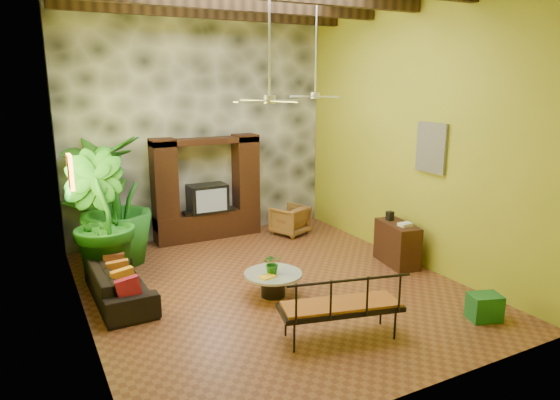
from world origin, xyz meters
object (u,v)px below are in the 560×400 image
coffee_table (273,281)px  iron_bench (344,304)px  ceiling_fan_back (315,85)px  sofa (119,283)px  tall_plant_a (99,195)px  green_bin (484,307)px  tall_plant_b (98,219)px  ceiling_fan_front (270,86)px  side_console (397,244)px  tall_plant_c (115,201)px  entertainment_center (207,196)px  wicker_armchair (290,220)px

coffee_table → iron_bench: (0.18, -1.75, 0.27)m
ceiling_fan_back → sofa: bearing=-171.8°
sofa → tall_plant_a: bearing=-4.5°
ceiling_fan_back → coffee_table: (-1.75, -1.59, -3.15)m
ceiling_fan_back → iron_bench: ceiling_fan_back is taller
sofa → iron_bench: (2.46, -2.75, 0.23)m
ceiling_fan_back → green_bin: bearing=-80.4°
sofa → tall_plant_b: size_ratio=0.87×
ceiling_fan_front → tall_plant_a: ceiling_fan_front is taller
side_console → tall_plant_c: bearing=161.5°
ceiling_fan_back → tall_plant_a: bearing=153.3°
ceiling_fan_back → tall_plant_a: (-3.89, 1.95, -2.16)m
tall_plant_a → coffee_table: 4.25m
tall_plant_b → iron_bench: tall_plant_b is taller
iron_bench → green_bin: iron_bench is taller
ceiling_fan_back → side_console: (1.05, -1.39, -2.99)m
sofa → tall_plant_b: bearing=6.4°
ceiling_fan_front → tall_plant_c: ceiling_fan_front is taller
ceiling_fan_front → sofa: bearing=155.4°
coffee_table → ceiling_fan_front: bearing=-169.1°
coffee_table → side_console: size_ratio=0.94×
sofa → tall_plant_b: 1.26m
ceiling_fan_back → green_bin: size_ratio=4.12×
coffee_table → side_console: 2.81m
ceiling_fan_back → coffee_table: 3.93m
tall_plant_a → iron_bench: 5.82m
entertainment_center → tall_plant_b: 3.02m
iron_bench → green_bin: (2.21, -0.48, -0.33)m
sofa → wicker_armchair: bearing=-67.3°
coffee_table → iron_bench: 1.78m
ceiling_fan_front → tall_plant_c: 4.03m
tall_plant_a → ceiling_fan_front: bearing=-59.6°
sofa → iron_bench: size_ratio=1.14×
entertainment_center → tall_plant_c: (-2.11, -0.72, 0.28)m
ceiling_fan_back → tall_plant_b: bearing=175.5°
entertainment_center → wicker_armchair: size_ratio=3.23×
sofa → tall_plant_c: tall_plant_c is taller
iron_bench → tall_plant_b: bearing=139.2°
wicker_armchair → green_bin: 5.13m
ceiling_fan_front → sofa: (-2.22, 1.02, -3.11)m
ceiling_fan_front → tall_plant_a: bearing=120.4°
entertainment_center → sofa: 3.56m
ceiling_fan_front → coffee_table: 3.15m
sofa → wicker_armchair: 4.58m
ceiling_fan_front → green_bin: ceiling_fan_front is taller
wicker_armchair → iron_bench: 4.94m
entertainment_center → sofa: size_ratio=1.18×
sofa → tall_plant_c: (0.32, 1.79, 0.95)m
tall_plant_b → iron_bench: size_ratio=1.31×
sofa → ceiling_fan_back: bearing=-83.1°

